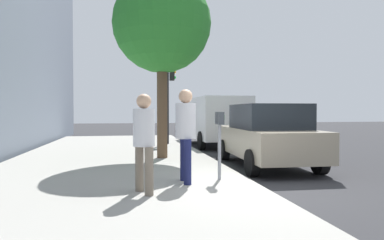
{
  "coord_description": "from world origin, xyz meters",
  "views": [
    {
      "loc": [
        -6.52,
        2.5,
        1.57
      ],
      "look_at": [
        1.09,
        1.1,
        1.38
      ],
      "focal_mm": 32.25,
      "sensor_mm": 36.0,
      "label": 1
    }
  ],
  "objects_px": {
    "parking_meter": "(220,131)",
    "parked_van_far": "(214,118)",
    "street_tree": "(162,24)",
    "traffic_signal": "(170,88)",
    "pedestrian_at_meter": "(186,127)",
    "pedestrian_bystander": "(144,135)",
    "parked_sedan_near": "(267,135)"
  },
  "relations": [
    {
      "from": "parked_sedan_near",
      "to": "street_tree",
      "type": "bearing_deg",
      "value": 65.24
    },
    {
      "from": "pedestrian_bystander",
      "to": "parked_sedan_near",
      "type": "distance_m",
      "value": 4.83
    },
    {
      "from": "pedestrian_at_meter",
      "to": "parked_sedan_near",
      "type": "distance_m",
      "value": 3.7
    },
    {
      "from": "pedestrian_at_meter",
      "to": "pedestrian_bystander",
      "type": "distance_m",
      "value": 1.15
    },
    {
      "from": "parked_van_far",
      "to": "street_tree",
      "type": "xyz_separation_m",
      "value": [
        -4.87,
        2.84,
        2.96
      ]
    },
    {
      "from": "parking_meter",
      "to": "street_tree",
      "type": "relative_size",
      "value": 0.25
    },
    {
      "from": "street_tree",
      "to": "traffic_signal",
      "type": "distance_m",
      "value": 4.81
    },
    {
      "from": "traffic_signal",
      "to": "parking_meter",
      "type": "bearing_deg",
      "value": -179.33
    },
    {
      "from": "pedestrian_at_meter",
      "to": "traffic_signal",
      "type": "bearing_deg",
      "value": 84.17
    },
    {
      "from": "pedestrian_at_meter",
      "to": "parking_meter",
      "type": "bearing_deg",
      "value": 12.82
    },
    {
      "from": "traffic_signal",
      "to": "pedestrian_at_meter",
      "type": "bearing_deg",
      "value": 175.45
    },
    {
      "from": "pedestrian_at_meter",
      "to": "pedestrian_bystander",
      "type": "bearing_deg",
      "value": -139.65
    },
    {
      "from": "traffic_signal",
      "to": "parked_van_far",
      "type": "bearing_deg",
      "value": -78.98
    },
    {
      "from": "parking_meter",
      "to": "traffic_signal",
      "type": "distance_m",
      "value": 8.17
    },
    {
      "from": "parked_sedan_near",
      "to": "parking_meter",
      "type": "bearing_deg",
      "value": 138.83
    },
    {
      "from": "parked_van_far",
      "to": "street_tree",
      "type": "relative_size",
      "value": 0.93
    },
    {
      "from": "pedestrian_bystander",
      "to": "traffic_signal",
      "type": "distance_m",
      "value": 9.23
    },
    {
      "from": "parking_meter",
      "to": "parked_van_far",
      "type": "bearing_deg",
      "value": -13.24
    },
    {
      "from": "parked_sedan_near",
      "to": "parked_van_far",
      "type": "xyz_separation_m",
      "value": [
        6.18,
        -0.0,
        0.36
      ]
    },
    {
      "from": "pedestrian_bystander",
      "to": "parked_van_far",
      "type": "bearing_deg",
      "value": 45.55
    },
    {
      "from": "pedestrian_at_meter",
      "to": "traffic_signal",
      "type": "xyz_separation_m",
      "value": [
        8.23,
        -0.65,
        1.31
      ]
    },
    {
      "from": "parking_meter",
      "to": "pedestrian_at_meter",
      "type": "distance_m",
      "value": 0.78
    },
    {
      "from": "pedestrian_bystander",
      "to": "parking_meter",
      "type": "bearing_deg",
      "value": 7.05
    },
    {
      "from": "pedestrian_bystander",
      "to": "parked_van_far",
      "type": "xyz_separation_m",
      "value": [
        9.4,
        -3.59,
        0.1
      ]
    },
    {
      "from": "pedestrian_bystander",
      "to": "street_tree",
      "type": "bearing_deg",
      "value": 57.09
    },
    {
      "from": "parking_meter",
      "to": "pedestrian_bystander",
      "type": "height_order",
      "value": "pedestrian_bystander"
    },
    {
      "from": "traffic_signal",
      "to": "pedestrian_bystander",
      "type": "bearing_deg",
      "value": 170.47
    },
    {
      "from": "parking_meter",
      "to": "parked_van_far",
      "type": "relative_size",
      "value": 0.27
    },
    {
      "from": "parked_van_far",
      "to": "street_tree",
      "type": "distance_m",
      "value": 6.37
    },
    {
      "from": "street_tree",
      "to": "traffic_signal",
      "type": "height_order",
      "value": "street_tree"
    },
    {
      "from": "pedestrian_at_meter",
      "to": "traffic_signal",
      "type": "height_order",
      "value": "traffic_signal"
    },
    {
      "from": "parking_meter",
      "to": "parked_sedan_near",
      "type": "distance_m",
      "value": 3.03
    }
  ]
}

